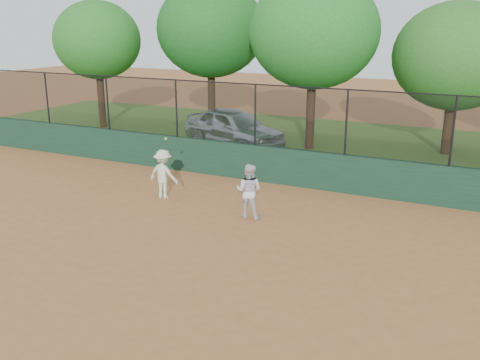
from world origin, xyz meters
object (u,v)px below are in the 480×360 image
at_px(tree_1, 211,29).
at_px(parked_car, 234,128).
at_px(tree_3, 456,56).
at_px(player_second, 249,191).
at_px(tree_0, 97,40).
at_px(tree_2, 314,32).
at_px(player_main, 163,174).

bearing_deg(tree_1, parked_car, -47.13).
distance_m(parked_car, tree_3, 9.07).
xyz_separation_m(parked_car, tree_3, (8.15, 2.61, 2.99)).
height_order(parked_car, player_second, parked_car).
height_order(tree_0, tree_2, tree_2).
bearing_deg(tree_3, tree_2, -164.24).
distance_m(tree_0, tree_3, 16.02).
relative_size(tree_1, tree_2, 1.00).
xyz_separation_m(player_second, tree_2, (-1.16, 8.46, 3.94)).
height_order(player_second, tree_0, tree_0).
relative_size(tree_2, tree_3, 1.18).
bearing_deg(tree_2, tree_1, 163.80).
bearing_deg(player_second, parked_car, -66.67).
relative_size(parked_car, player_main, 2.47).
distance_m(parked_car, player_second, 8.40).
distance_m(player_main, tree_3, 12.24).
relative_size(tree_1, tree_3, 1.18).
bearing_deg(parked_car, tree_1, 63.97).
bearing_deg(tree_0, tree_2, 0.73).
bearing_deg(tree_2, parked_car, -158.86).
xyz_separation_m(tree_0, tree_3, (15.94, 1.60, -0.39)).
bearing_deg(parked_car, tree_0, 103.73).
bearing_deg(tree_2, tree_3, 15.76).
bearing_deg(player_main, parked_car, 99.20).
relative_size(tree_0, tree_2, 0.87).
height_order(player_main, tree_0, tree_0).
bearing_deg(player_main, tree_0, 138.31).
height_order(tree_0, tree_3, tree_0).
distance_m(parked_car, tree_2, 5.01).
bearing_deg(tree_3, player_main, -126.41).
bearing_deg(tree_1, player_main, -69.22).
bearing_deg(player_main, tree_1, 110.78).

